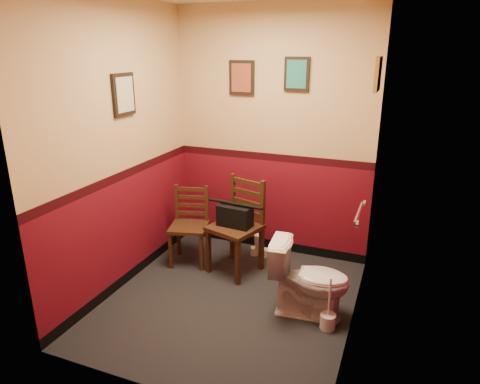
# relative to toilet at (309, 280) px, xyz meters

# --- Properties ---
(floor) EXTENTS (2.20, 2.40, 0.00)m
(floor) POSITION_rel_toilet_xyz_m (-0.72, -0.07, -0.34)
(floor) COLOR black
(floor) RESTS_ON ground
(wall_back) EXTENTS (2.20, 0.00, 2.70)m
(wall_back) POSITION_rel_toilet_xyz_m (-0.72, 1.13, 1.01)
(wall_back) COLOR #5D0B17
(wall_back) RESTS_ON ground
(wall_front) EXTENTS (2.20, 0.00, 2.70)m
(wall_front) POSITION_rel_toilet_xyz_m (-0.72, -1.27, 1.01)
(wall_front) COLOR #5D0B17
(wall_front) RESTS_ON ground
(wall_left) EXTENTS (0.00, 2.40, 2.70)m
(wall_left) POSITION_rel_toilet_xyz_m (-1.82, -0.07, 1.01)
(wall_left) COLOR #5D0B17
(wall_left) RESTS_ON ground
(wall_right) EXTENTS (0.00, 2.40, 2.70)m
(wall_right) POSITION_rel_toilet_xyz_m (0.38, -0.07, 1.01)
(wall_right) COLOR #5D0B17
(wall_right) RESTS_ON ground
(grab_bar) EXTENTS (0.05, 0.56, 0.06)m
(grab_bar) POSITION_rel_toilet_xyz_m (0.35, 0.18, 0.61)
(grab_bar) COLOR silver
(grab_bar) RESTS_ON wall_right
(framed_print_back_a) EXTENTS (0.28, 0.04, 0.36)m
(framed_print_back_a) POSITION_rel_toilet_xyz_m (-1.07, 1.11, 1.61)
(framed_print_back_a) COLOR black
(framed_print_back_a) RESTS_ON wall_back
(framed_print_back_b) EXTENTS (0.26, 0.04, 0.34)m
(framed_print_back_b) POSITION_rel_toilet_xyz_m (-0.47, 1.11, 1.66)
(framed_print_back_b) COLOR black
(framed_print_back_b) RESTS_ON wall_back
(framed_print_left) EXTENTS (0.04, 0.30, 0.38)m
(framed_print_left) POSITION_rel_toilet_xyz_m (-1.80, 0.03, 1.51)
(framed_print_left) COLOR black
(framed_print_left) RESTS_ON wall_left
(framed_print_right) EXTENTS (0.04, 0.34, 0.28)m
(framed_print_right) POSITION_rel_toilet_xyz_m (0.36, 0.53, 1.71)
(framed_print_right) COLOR olive
(framed_print_right) RESTS_ON wall_right
(toilet) EXTENTS (0.73, 0.45, 0.68)m
(toilet) POSITION_rel_toilet_xyz_m (0.00, 0.00, 0.00)
(toilet) COLOR white
(toilet) RESTS_ON floor
(toilet_brush) EXTENTS (0.13, 0.13, 0.48)m
(toilet_brush) POSITION_rel_toilet_xyz_m (0.21, -0.15, -0.26)
(toilet_brush) COLOR silver
(toilet_brush) RESTS_ON floor
(chair_left) EXTENTS (0.48, 0.48, 0.84)m
(chair_left) POSITION_rel_toilet_xyz_m (-1.44, 0.51, 0.08)
(chair_left) COLOR #3E2212
(chair_left) RESTS_ON floor
(chair_right) EXTENTS (0.58, 0.58, 0.99)m
(chair_right) POSITION_rel_toilet_xyz_m (-0.88, 0.52, 0.16)
(chair_right) COLOR #3E2212
(chair_right) RESTS_ON floor
(handbag) EXTENTS (0.37, 0.21, 0.26)m
(handbag) POSITION_rel_toilet_xyz_m (-0.89, 0.48, 0.29)
(handbag) COLOR black
(handbag) RESTS_ON chair_right
(tp_stack) EXTENTS (0.21, 0.12, 0.27)m
(tp_stack) POSITION_rel_toilet_xyz_m (-0.77, 0.89, -0.23)
(tp_stack) COLOR silver
(tp_stack) RESTS_ON floor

